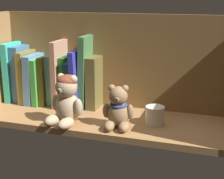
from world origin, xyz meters
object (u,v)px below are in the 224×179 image
book_0 (15,71)px  book_12 (95,82)px  book_1 (23,73)px  pillar_candle (155,116)px  book_6 (56,79)px  book_2 (30,76)px  teddy_bear_smaller (118,110)px  book_5 (48,79)px  book_8 (68,80)px  book_9 (74,83)px  book_11 (86,72)px  book_7 (62,72)px  book_10 (81,78)px  teddy_bear_larger (66,101)px  book_4 (43,80)px  book_3 (37,78)px

book_0 → book_12: size_ratio=1.19×
book_1 → pillar_candle: bearing=-11.0°
book_1 → book_6: 13.33cm
book_6 → pillar_candle: (37.61, -9.88, -5.94)cm
book_2 → pillar_candle: bearing=-11.6°
teddy_bear_smaller → book_5: bearing=153.5°
book_8 → teddy_bear_smaller: book_8 is taller
teddy_bear_smaller → book_9: bearing=143.3°
book_0 → book_8: bearing=0.0°
book_6 → teddy_bear_smaller: (27.71, -15.22, -3.32)cm
book_2 → pillar_candle: (47.90, -9.88, -6.43)cm
book_0 → book_2: 6.07cm
book_5 → book_11: size_ratio=0.70×
book_0 → book_1: size_ratio=1.05×
book_7 → book_2: bearing=-180.0°
book_5 → book_12: book_12 is taller
book_6 → book_10: book_10 is taller
book_11 → book_1: bearing=180.0°
book_7 → book_11: bearing=-0.0°
book_2 → book_9: book_2 is taller
teddy_bear_larger → pillar_candle: 26.82cm
book_7 → teddy_bear_smaller: size_ratio=1.78×
book_5 → teddy_bear_smaller: size_ratio=1.34×
book_5 → teddy_bear_smaller: bearing=-26.5°
book_10 → book_4: bearing=180.0°
book_11 → book_3: bearing=-180.0°
book_0 → teddy_bear_smaller: 46.77cm
book_5 → teddy_bear_larger: (14.95, -17.08, -1.35)cm
book_6 → pillar_candle: book_6 is taller
book_6 → book_9: bearing=-0.0°
book_2 → book_12: bearing=-0.0°
teddy_bear_smaller → book_12: bearing=130.1°
book_8 → book_9: size_ratio=1.11×
book_4 → book_7: 8.34cm
book_3 → teddy_bear_larger: (19.67, -17.08, -1.52)cm
book_4 → book_7: size_ratio=0.72×
book_2 → book_0: bearing=180.0°
book_11 → teddy_bear_smaller: (15.91, -15.22, -6.83)cm
book_5 → teddy_bear_smaller: 34.23cm
book_8 → book_12: size_ratio=0.98×
book_12 → book_9: bearing=180.0°
book_3 → book_4: (2.55, 0.00, -0.56)cm
book_3 → teddy_bear_smaller: 38.51cm
book_8 → book_6: bearing=180.0°
book_0 → book_11: (28.02, 0.00, 1.71)cm
book_2 → book_8: (15.14, 0.00, -0.56)cm
book_1 → teddy_bear_smaller: 43.95cm
book_6 → book_10: (9.60, -0.00, 1.11)cm
book_1 → book_2: 3.07cm
book_10 → teddy_bear_smaller: bearing=-40.1°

